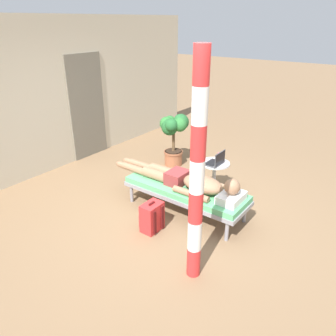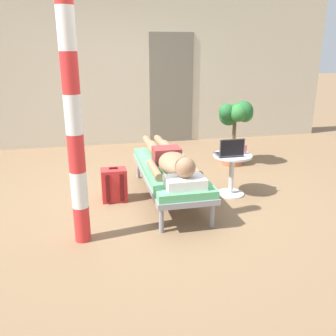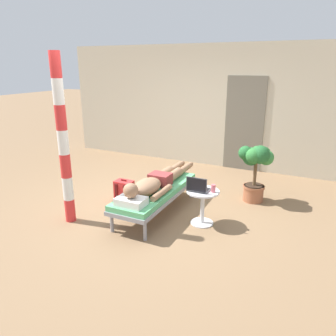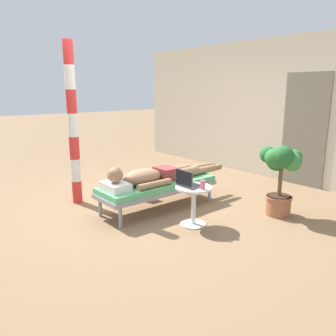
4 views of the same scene
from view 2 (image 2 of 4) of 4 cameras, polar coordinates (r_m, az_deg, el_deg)
ground_plane at (r=4.64m, az=-2.47°, el=-4.18°), size 40.00×40.00×0.00m
house_wall_back at (r=7.07m, az=-5.23°, el=14.79°), size 7.60×0.20×2.70m
house_door_panel at (r=7.11m, az=0.51°, el=12.21°), size 0.84×0.03×2.04m
lounge_chair at (r=4.40m, az=0.20°, el=-0.63°), size 0.64×1.85×0.42m
person_reclining at (r=4.30m, az=0.32°, el=1.35°), size 0.53×2.17×0.32m
side_table at (r=4.59m, az=9.92°, el=0.07°), size 0.48×0.48×0.52m
laptop at (r=4.46m, az=9.61°, el=2.58°), size 0.31×0.24×0.23m
drink_glass at (r=4.60m, az=11.76°, el=2.90°), size 0.06×0.06×0.12m
backpack at (r=4.45m, az=-8.39°, el=-2.64°), size 0.30×0.26×0.42m
potted_plant at (r=5.75m, az=10.40°, el=6.98°), size 0.57×0.57×1.02m
porch_post at (r=3.30m, az=-14.56°, el=8.08°), size 0.15×0.15×2.44m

